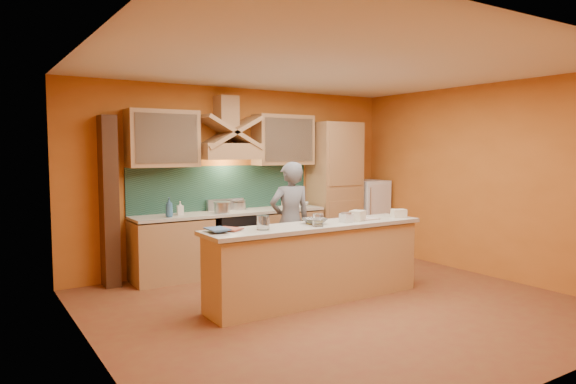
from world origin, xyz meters
TOP-DOWN VIEW (x-y plane):
  - floor at (0.00, 0.00)m, footprint 5.50×5.00m
  - ceiling at (0.00, 0.00)m, footprint 5.50×5.00m
  - wall_back at (0.00, 2.50)m, footprint 5.50×0.02m
  - wall_front at (0.00, -2.50)m, footprint 5.50×0.02m
  - wall_left at (-2.75, 0.00)m, footprint 0.02×5.00m
  - wall_right at (2.75, 0.00)m, footprint 0.02×5.00m
  - base_cabinet_left at (-1.25, 2.20)m, footprint 1.10×0.60m
  - base_cabinet_right at (0.65, 2.20)m, footprint 1.10×0.60m
  - counter_top at (-0.30, 2.20)m, footprint 3.00×0.62m
  - stove at (-0.30, 2.20)m, footprint 0.60×0.58m
  - backsplash at (-0.30, 2.48)m, footprint 3.00×0.03m
  - range_hood at (-0.30, 2.25)m, footprint 0.92×0.50m
  - hood_chimney at (-0.30, 2.35)m, footprint 0.30×0.30m
  - upper_cabinet_left at (-1.30, 2.33)m, footprint 1.00×0.35m
  - upper_cabinet_right at (0.70, 2.33)m, footprint 1.00×0.35m
  - pantry_column at (1.65, 2.20)m, footprint 0.80×0.60m
  - fridge at (2.40, 2.20)m, footprint 0.58×0.60m
  - trim_column_left at (-2.05, 2.35)m, footprint 0.20×0.30m
  - island_body at (-0.10, 0.30)m, footprint 2.80×0.55m
  - island_top at (-0.10, 0.30)m, footprint 2.90×0.62m
  - person at (0.15, 1.28)m, footprint 0.66×0.49m
  - pot_large at (-0.51, 2.08)m, footprint 0.25×0.25m
  - pot_small at (-0.11, 2.33)m, footprint 0.23×0.23m
  - soap_bottle_a at (-1.10, 2.23)m, footprint 0.10×0.11m
  - soap_bottle_b at (-1.32, 2.07)m, footprint 0.11×0.11m
  - bowl_back at (1.01, 2.24)m, footprint 0.27×0.27m
  - dish_rack at (0.83, 2.30)m, footprint 0.26×0.21m
  - book_lower at (-1.30, 0.39)m, footprint 0.32×0.35m
  - book_upper at (-1.48, 0.39)m, footprint 0.22×0.29m
  - jar_large at (-0.86, 0.27)m, footprint 0.16×0.16m
  - jar_small at (-0.20, 0.13)m, footprint 0.14×0.14m
  - kitchen_scale at (0.30, 0.21)m, footprint 0.13×0.13m
  - mixing_bowl at (-0.11, 0.33)m, footprint 0.30×0.30m
  - cloth at (0.71, 0.28)m, footprint 0.26×0.20m
  - grocery_bag_a at (0.52, 0.27)m, footprint 0.25×0.23m
  - grocery_bag_b at (1.18, 0.20)m, footprint 0.22×0.20m

SIDE VIEW (x-z plane):
  - floor at x=0.00m, z-range -0.01..0.01m
  - base_cabinet_left at x=-1.25m, z-range 0.00..0.86m
  - base_cabinet_right at x=0.65m, z-range 0.00..0.86m
  - island_body at x=-0.10m, z-range 0.00..0.88m
  - stove at x=-0.30m, z-range 0.00..0.90m
  - fridge at x=2.40m, z-range 0.00..1.30m
  - person at x=0.15m, z-range 0.00..1.68m
  - counter_top at x=-0.30m, z-range 0.88..0.92m
  - island_top at x=-0.10m, z-range 0.90..0.95m
  - cloth at x=0.71m, z-range 0.94..0.96m
  - bowl_back at x=1.01m, z-range 0.92..0.99m
  - book_lower at x=-1.30m, z-range 0.94..0.97m
  - dish_rack at x=0.83m, z-range 0.92..1.01m
  - pot_small at x=-0.11m, z-range 0.90..1.04m
  - book_upper at x=-1.48m, z-range 0.97..0.99m
  - mixing_bowl at x=-0.11m, z-range 0.95..1.01m
  - pot_large at x=-0.51m, z-range 0.90..1.08m
  - kitchen_scale at x=0.30m, z-range 0.94..1.05m
  - grocery_bag_b at x=1.18m, z-range 0.95..1.06m
  - grocery_bag_a at x=0.52m, z-range 0.95..1.07m
  - soap_bottle_a at x=-1.10m, z-range 0.92..1.11m
  - jar_small at x=-0.20m, z-range 0.94..1.10m
  - jar_large at x=-0.86m, z-range 0.95..1.11m
  - soap_bottle_b at x=-1.32m, z-range 0.92..1.19m
  - pantry_column at x=1.65m, z-range 0.00..2.30m
  - trim_column_left at x=-2.05m, z-range 0.00..2.30m
  - backsplash at x=-0.30m, z-range 0.90..1.60m
  - wall_back at x=0.00m, z-range 0.00..2.80m
  - wall_front at x=0.00m, z-range 0.00..2.80m
  - wall_left at x=-2.75m, z-range 0.00..2.80m
  - wall_right at x=2.75m, z-range 0.00..2.80m
  - range_hood at x=-0.30m, z-range 1.70..1.94m
  - upper_cabinet_left at x=-1.30m, z-range 1.60..2.40m
  - upper_cabinet_right at x=0.70m, z-range 1.60..2.40m
  - hood_chimney at x=-0.30m, z-range 2.15..2.65m
  - ceiling at x=0.00m, z-range 2.79..2.80m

